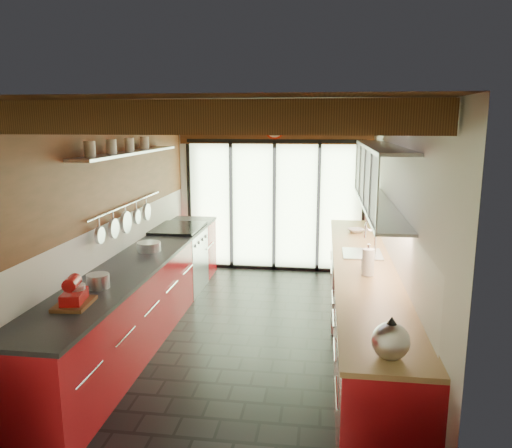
% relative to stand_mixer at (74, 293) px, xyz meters
% --- Properties ---
extents(ground, '(5.50, 5.50, 0.00)m').
position_rel_stand_mixer_xyz_m(ground, '(1.27, 1.63, -1.02)').
color(ground, black).
rests_on(ground, ground).
extents(room_shell, '(5.50, 5.50, 5.50)m').
position_rel_stand_mixer_xyz_m(room_shell, '(1.27, 1.63, 0.63)').
color(room_shell, silver).
rests_on(room_shell, ground).
extents(ceiling_beams, '(3.14, 5.06, 4.90)m').
position_rel_stand_mixer_xyz_m(ceiling_beams, '(1.27, 2.00, 1.44)').
color(ceiling_beams, '#593316').
rests_on(ceiling_beams, ground).
extents(glass_door, '(2.95, 0.10, 2.90)m').
position_rel_stand_mixer_xyz_m(glass_door, '(1.27, 4.32, 0.64)').
color(glass_door, '#C6EAAD').
rests_on(glass_door, ground).
extents(left_counter, '(0.68, 5.00, 0.92)m').
position_rel_stand_mixer_xyz_m(left_counter, '(-0.01, 1.63, -0.56)').
color(left_counter, '#AE121A').
rests_on(left_counter, ground).
extents(range_stove, '(0.66, 0.90, 0.97)m').
position_rel_stand_mixer_xyz_m(range_stove, '(-0.01, 3.08, -0.55)').
color(range_stove, silver).
rests_on(range_stove, ground).
extents(right_counter, '(0.68, 5.00, 0.92)m').
position_rel_stand_mixer_xyz_m(right_counter, '(2.54, 1.63, -0.56)').
color(right_counter, '#AE121A').
rests_on(right_counter, ground).
extents(sink_assembly, '(0.45, 0.52, 0.43)m').
position_rel_stand_mixer_xyz_m(sink_assembly, '(2.56, 2.03, -0.06)').
color(sink_assembly, silver).
rests_on(sink_assembly, right_counter).
extents(upper_cabinets_right, '(0.34, 3.00, 3.00)m').
position_rel_stand_mixer_xyz_m(upper_cabinets_right, '(2.70, 1.93, 0.83)').
color(upper_cabinets_right, silver).
rests_on(upper_cabinets_right, ground).
extents(left_wall_fixtures, '(0.28, 2.60, 0.96)m').
position_rel_stand_mixer_xyz_m(left_wall_fixtures, '(-0.20, 1.81, 0.82)').
color(left_wall_fixtures, silver).
rests_on(left_wall_fixtures, ground).
extents(stand_mixer, '(0.22, 0.32, 0.26)m').
position_rel_stand_mixer_xyz_m(stand_mixer, '(0.00, 0.00, 0.00)').
color(stand_mixer, '#B90E10').
rests_on(stand_mixer, left_counter).
extents(pot_large, '(0.26, 0.26, 0.13)m').
position_rel_stand_mixer_xyz_m(pot_large, '(-0.00, 0.45, -0.04)').
color(pot_large, silver).
rests_on(pot_large, left_counter).
extents(pot_small, '(0.29, 0.29, 0.11)m').
position_rel_stand_mixer_xyz_m(pot_small, '(-0.00, 1.83, -0.05)').
color(pot_small, silver).
rests_on(pot_small, left_counter).
extents(cutting_board, '(0.30, 0.40, 0.03)m').
position_rel_stand_mixer_xyz_m(cutting_board, '(-0.00, -0.01, -0.09)').
color(cutting_board, brown).
rests_on(cutting_board, left_counter).
extents(kettle, '(0.26, 0.32, 0.30)m').
position_rel_stand_mixer_xyz_m(kettle, '(2.54, -0.62, 0.03)').
color(kettle, silver).
rests_on(kettle, right_counter).
extents(paper_towel, '(0.15, 0.15, 0.33)m').
position_rel_stand_mixer_xyz_m(paper_towel, '(2.54, 1.19, 0.03)').
color(paper_towel, white).
rests_on(paper_towel, right_counter).
extents(soap_bottle, '(0.10, 0.10, 0.17)m').
position_rel_stand_mixer_xyz_m(soap_bottle, '(2.54, 1.43, -0.02)').
color(soap_bottle, silver).
rests_on(soap_bottle, right_counter).
extents(bowl, '(0.29, 0.29, 0.06)m').
position_rel_stand_mixer_xyz_m(bowl, '(2.54, 3.22, -0.08)').
color(bowl, silver).
rests_on(bowl, right_counter).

